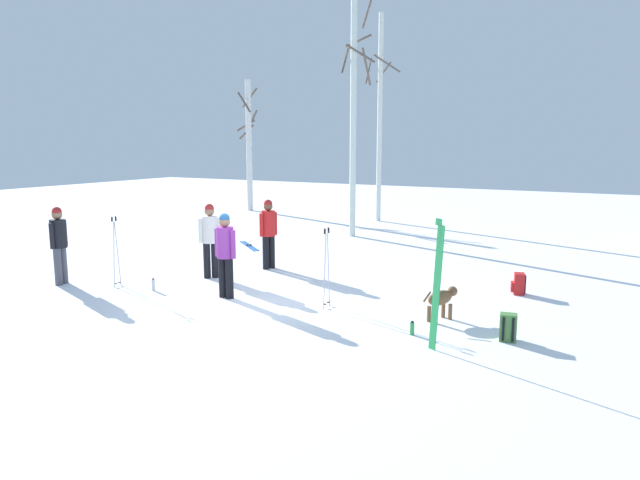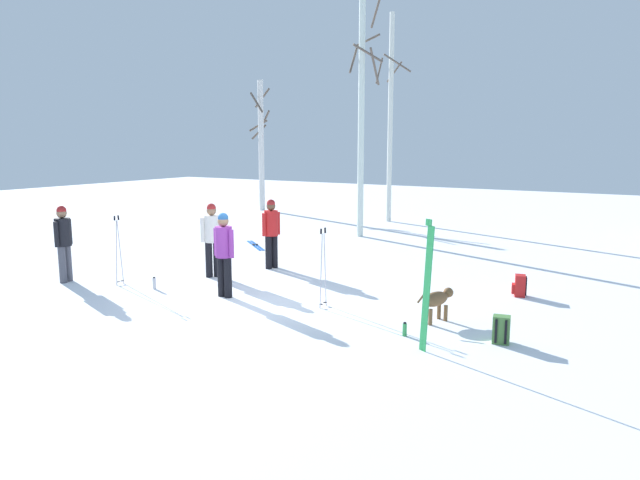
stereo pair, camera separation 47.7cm
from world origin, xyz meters
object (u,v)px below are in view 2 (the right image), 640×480
person_1 (224,249)px  water_bottle_0 (154,283)px  birch_tree_2 (362,109)px  ski_pair_planted_0 (427,287)px  backpack_1 (520,286)px  ski_pair_lying_0 (255,245)px  ski_poles_1 (323,265)px  person_2 (271,229)px  birch_tree_0 (261,143)px  dog (437,300)px  person_0 (63,239)px  water_bottle_1 (405,329)px  birch_tree_1 (390,117)px  backpack_0 (501,330)px  ski_poles_0 (118,248)px  person_3 (212,235)px

person_1 → water_bottle_0: person_1 is taller
water_bottle_0 → birch_tree_2: bearing=86.5°
ski_pair_planted_0 → backpack_1: size_ratio=4.56×
ski_pair_lying_0 → ski_poles_1: (5.14, -4.64, 0.80)m
person_2 → birch_tree_0: size_ratio=0.30×
dog → birch_tree_2: birch_tree_2 is taller
person_0 → backpack_1: size_ratio=3.90×
ski_poles_1 → backpack_1: bearing=42.2°
dog → water_bottle_1: 1.06m
water_bottle_0 → birch_tree_0: size_ratio=0.05×
ski_poles_1 → ski_pair_lying_0: bearing=138.0°
backpack_1 → birch_tree_1: 12.03m
backpack_0 → birch_tree_1: bearing=121.6°
person_1 → person_2: (-0.78, 2.70, 0.00)m
person_1 → birch_tree_0: size_ratio=0.30×
person_2 → water_bottle_0: bearing=-107.0°
person_1 → ski_pair_planted_0: size_ratio=0.85×
person_1 → water_bottle_1: bearing=-5.2°
water_bottle_0 → water_bottle_1: size_ratio=1.16×
ski_poles_0 → birch_tree_2: birch_tree_2 is taller
person_2 → water_bottle_1: (4.85, -3.07, -0.87)m
ski_poles_0 → birch_tree_1: size_ratio=0.19×
person_1 → birch_tree_0: (-8.45, 12.62, 2.04)m
person_1 → person_3: (-1.40, 1.23, 0.00)m
water_bottle_0 → water_bottle_1: water_bottle_0 is taller
person_2 → person_1: bearing=-73.9°
person_0 → ski_poles_1: 6.10m
person_3 → backpack_0: size_ratio=3.90×
person_1 → ski_poles_0: 2.69m
birch_tree_2 → birch_tree_0: bearing=149.1°
water_bottle_1 → birch_tree_1: (-5.99, 12.50, 3.92)m
birch_tree_0 → birch_tree_1: birch_tree_1 is taller
person_0 → ski_pair_lying_0: size_ratio=1.19×
ski_poles_0 → ski_poles_1: size_ratio=1.01×
water_bottle_1 → birch_tree_2: 10.87m
person_2 → ski_poles_0: size_ratio=1.12×
person_1 → person_2: 2.81m
ski_poles_0 → birch_tree_2: (1.50, 8.66, 3.32)m
dog → water_bottle_0: size_ratio=3.18×
person_1 → backpack_0: person_1 is taller
backpack_0 → birch_tree_1: birch_tree_1 is taller
ski_pair_lying_0 → backpack_1: size_ratio=3.27×
person_1 → dog: bearing=8.5°
ski_poles_1 → backpack_1: ski_poles_1 is taller
person_3 → backpack_1: (6.49, 1.90, -0.77)m
dog → ski_pair_planted_0: size_ratio=0.42×
person_3 → dog: (5.64, -0.60, -0.59)m
ski_pair_planted_0 → water_bottle_1: (-0.55, 0.52, -0.89)m
person_2 → water_bottle_1: 5.81m
ski_pair_lying_0 → ski_poles_0: 5.49m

